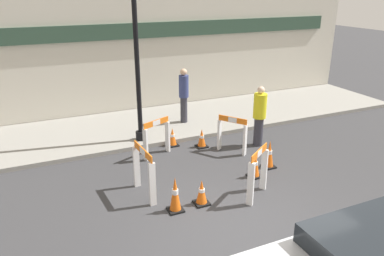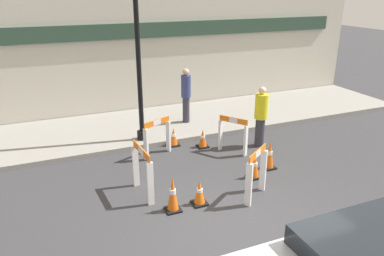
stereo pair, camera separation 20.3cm
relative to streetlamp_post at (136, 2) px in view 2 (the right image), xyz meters
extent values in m
plane|color=#38383A|center=(0.43, -4.91, -3.80)|extent=(60.00, 60.00, 0.00)
cube|color=gray|center=(0.43, 1.19, -3.74)|extent=(18.00, 3.20, 0.12)
cube|color=beige|center=(0.43, 2.86, -1.05)|extent=(18.00, 0.12, 5.50)
cube|color=#2D4738|center=(0.43, 2.75, -1.00)|extent=(16.20, 0.10, 0.50)
cylinder|color=black|center=(0.00, 0.00, -3.56)|extent=(0.29, 0.29, 0.24)
cylinder|color=black|center=(0.00, 0.00, -0.99)|extent=(0.13, 0.13, 5.38)
cube|color=white|center=(1.08, -3.98, -3.33)|extent=(0.13, 0.14, 0.94)
cube|color=white|center=(1.69, -3.55, -3.33)|extent=(0.13, 0.14, 0.94)
cube|color=orange|center=(1.39, -3.76, -2.78)|extent=(0.67, 0.48, 0.15)
cube|color=white|center=(1.39, -3.76, -2.78)|extent=(0.22, 0.16, 0.13)
cube|color=white|center=(2.25, -1.87, -3.38)|extent=(0.14, 0.12, 0.84)
cube|color=white|center=(1.82, -1.26, -3.38)|extent=(0.14, 0.12, 0.84)
cube|color=orange|center=(2.04, -1.56, -2.88)|extent=(0.48, 0.67, 0.15)
cube|color=white|center=(2.04, -1.56, -2.88)|extent=(0.16, 0.22, 0.14)
cube|color=white|center=(0.50, -0.81, -3.38)|extent=(0.11, 0.14, 0.85)
cube|color=white|center=(-0.21, -1.12, -3.38)|extent=(0.11, 0.14, 0.85)
cube|color=orange|center=(0.15, -0.96, -2.88)|extent=(0.77, 0.35, 0.15)
cube|color=white|center=(0.15, -0.96, -2.88)|extent=(0.24, 0.13, 0.14)
cube|color=white|center=(-0.78, -2.30, -3.33)|extent=(0.14, 0.07, 0.95)
cube|color=white|center=(-0.71, -3.18, -3.33)|extent=(0.14, 0.07, 0.95)
cube|color=orange|center=(-0.75, -2.74, -2.78)|extent=(0.10, 0.94, 0.15)
cube|color=white|center=(-0.75, -2.74, -2.78)|extent=(0.05, 0.28, 0.14)
cube|color=black|center=(0.75, -0.51, -3.78)|extent=(0.30, 0.30, 0.04)
cone|color=orange|center=(0.75, -0.51, -3.52)|extent=(0.22, 0.22, 0.48)
cylinder|color=white|center=(0.75, -0.51, -3.49)|extent=(0.13, 0.13, 0.07)
cube|color=black|center=(2.42, -2.72, -3.78)|extent=(0.30, 0.30, 0.04)
cone|color=orange|center=(2.42, -2.72, -3.43)|extent=(0.22, 0.22, 0.67)
cylinder|color=white|center=(2.42, -2.72, -3.39)|extent=(0.13, 0.13, 0.09)
cube|color=black|center=(-0.38, -3.56, -3.78)|extent=(0.30, 0.30, 0.04)
cone|color=orange|center=(-0.38, -3.56, -3.41)|extent=(0.23, 0.23, 0.71)
cylinder|color=white|center=(-0.38, -3.56, -3.37)|extent=(0.13, 0.13, 0.10)
cube|color=black|center=(1.83, -3.00, -3.78)|extent=(0.30, 0.30, 0.04)
cone|color=orange|center=(1.83, -3.00, -3.48)|extent=(0.23, 0.22, 0.57)
cylinder|color=white|center=(1.83, -3.00, -3.45)|extent=(0.13, 0.13, 0.08)
cube|color=black|center=(1.46, -0.93, -3.78)|extent=(0.30, 0.30, 0.04)
cone|color=orange|center=(1.46, -0.93, -3.52)|extent=(0.23, 0.22, 0.48)
cylinder|color=white|center=(1.46, -0.93, -3.49)|extent=(0.13, 0.13, 0.07)
cube|color=black|center=(0.21, -3.54, -3.78)|extent=(0.30, 0.30, 0.04)
cone|color=orange|center=(0.21, -3.54, -3.51)|extent=(0.22, 0.23, 0.50)
cylinder|color=white|center=(0.21, -3.54, -3.48)|extent=(0.13, 0.13, 0.07)
cylinder|color=#33333D|center=(2.94, -1.45, -3.39)|extent=(0.33, 0.33, 0.81)
cylinder|color=yellow|center=(2.94, -1.45, -2.65)|extent=(0.46, 0.46, 0.68)
sphere|color=beige|center=(2.94, -1.45, -2.21)|extent=(0.26, 0.26, 0.20)
cylinder|color=#33333D|center=(1.68, 0.85, -3.27)|extent=(0.30, 0.30, 0.82)
cylinder|color=navy|center=(1.68, 0.85, -2.52)|extent=(0.41, 0.41, 0.68)
sphere|color=#DBAD89|center=(1.68, 0.85, -2.07)|extent=(0.28, 0.28, 0.21)
camera|label=1|loc=(-2.67, -9.50, 0.38)|focal=35.00mm
camera|label=2|loc=(-2.49, -9.58, 0.38)|focal=35.00mm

